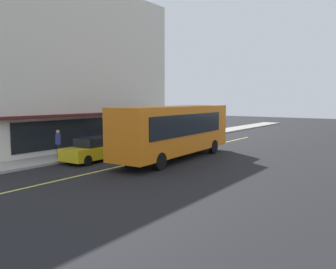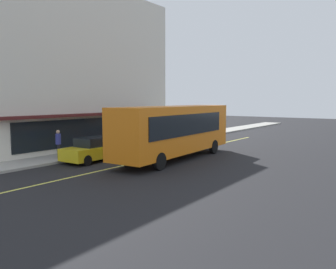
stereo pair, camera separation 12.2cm
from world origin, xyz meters
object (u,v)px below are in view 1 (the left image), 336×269
bus (175,129)px  car_maroon (164,139)px  traffic_light (137,117)px  pedestrian_by_curb (58,141)px  car_yellow (94,149)px

bus → car_maroon: (3.51, 3.48, -1.24)m
traffic_light → car_maroon: traffic_light is taller
bus → pedestrian_by_curb: size_ratio=6.22×
car_yellow → pedestrian_by_curb: bearing=117.2°
bus → traffic_light: bearing=65.2°
bus → car_maroon: bearing=44.8°
car_maroon → bus: bearing=-135.2°
car_yellow → pedestrian_by_curb: pedestrian_by_curb is taller
bus → car_yellow: (-3.63, 3.83, -1.24)m
traffic_light → car_yellow: size_ratio=0.73×
bus → traffic_light: bus is taller
bus → car_yellow: size_ratio=2.56×
car_maroon → pedestrian_by_curb: pedestrian_by_curb is taller
car_yellow → car_maroon: 7.15m
bus → traffic_light: (2.53, 5.48, 0.55)m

